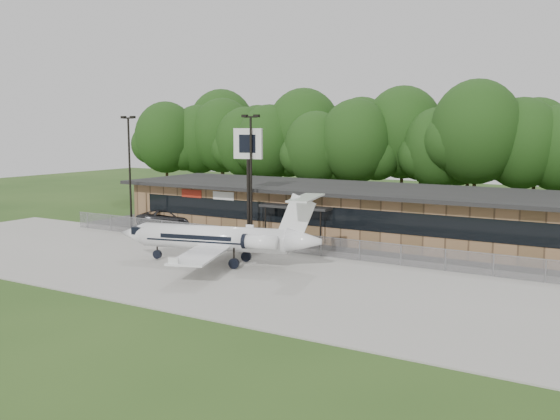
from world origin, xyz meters
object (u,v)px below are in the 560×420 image
Objects in this scene: business_jet at (222,239)px; pole_sign at (248,156)px; terminal at (348,211)px; suv at (171,218)px.

business_jet is 9.66m from pole_sign.
terminal is 6.60× the size of suv.
pole_sign reaches higher than suv.
terminal is 16.69m from suv.
business_jet is at bearing -99.78° from terminal.
terminal is 4.47× the size of pole_sign.
pole_sign is at bearing -127.35° from terminal.
suv is at bearing 155.55° from pole_sign.
terminal is at bearing 43.32° from pole_sign.
terminal reaches higher than suv.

